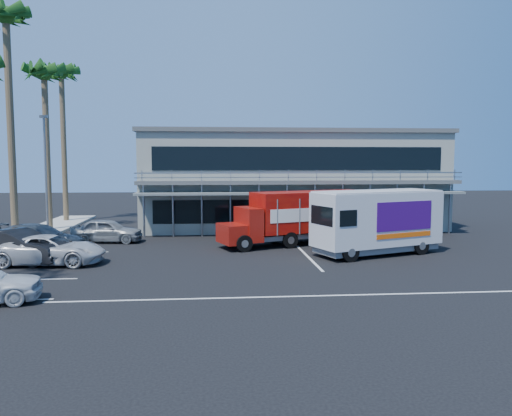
{
  "coord_description": "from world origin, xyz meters",
  "views": [
    {
      "loc": [
        -2.97,
        -23.86,
        4.95
      ],
      "look_at": [
        -0.46,
        4.85,
        2.3
      ],
      "focal_mm": 35.0,
      "sensor_mm": 36.0,
      "label": 1
    }
  ],
  "objects": [
    {
      "name": "red_truck",
      "position": [
        2.39,
        5.74,
        1.74
      ],
      "size": [
        9.61,
        5.29,
        3.18
      ],
      "rotation": [
        0.0,
        0.0,
        0.35
      ],
      "color": "maroon",
      "rests_on": "ground"
    },
    {
      "name": "parked_car_c",
      "position": [
        -10.82,
        0.8,
        0.71
      ],
      "size": [
        5.3,
        2.75,
        1.43
      ],
      "primitive_type": "imported",
      "rotation": [
        0.0,
        0.0,
        1.5
      ],
      "color": "#BABABD",
      "rests_on": "ground"
    },
    {
      "name": "building",
      "position": [
        3.0,
        14.94,
        3.66
      ],
      "size": [
        22.4,
        12.0,
        7.3
      ],
      "color": "gray",
      "rests_on": "ground"
    },
    {
      "name": "palm_d",
      "position": [
        -15.2,
        8.0,
        12.8
      ],
      "size": [
        2.8,
        2.8,
        14.75
      ],
      "color": "brown",
      "rests_on": "ground"
    },
    {
      "name": "light_pole_far",
      "position": [
        -14.2,
        11.0,
        4.5
      ],
      "size": [
        0.5,
        0.25,
        8.09
      ],
      "color": "gray",
      "rests_on": "ground"
    },
    {
      "name": "palm_e",
      "position": [
        -14.7,
        13.0,
        10.57
      ],
      "size": [
        2.8,
        2.8,
        12.25
      ],
      "color": "brown",
      "rests_on": "ground"
    },
    {
      "name": "white_van",
      "position": [
        5.81,
        2.0,
        1.83
      ],
      "size": [
        7.45,
        4.74,
        3.44
      ],
      "rotation": [
        0.0,
        0.0,
        0.36
      ],
      "color": "silver",
      "rests_on": "ground"
    },
    {
      "name": "parked_car_b",
      "position": [
        -12.5,
        1.2,
        0.84
      ],
      "size": [
        5.39,
        3.35,
        1.68
      ],
      "primitive_type": "imported",
      "rotation": [
        0.0,
        0.0,
        1.23
      ],
      "color": "black",
      "rests_on": "ground"
    },
    {
      "name": "palm_f",
      "position": [
        -15.1,
        18.5,
        11.47
      ],
      "size": [
        2.8,
        2.8,
        13.25
      ],
      "color": "brown",
      "rests_on": "ground"
    },
    {
      "name": "parked_car_e",
      "position": [
        -9.5,
        7.42,
        0.73
      ],
      "size": [
        4.45,
        2.13,
        1.47
      ],
      "primitive_type": "imported",
      "rotation": [
        0.0,
        0.0,
        1.47
      ],
      "color": "gray",
      "rests_on": "ground"
    },
    {
      "name": "curb_strip",
      "position": [
        -15.0,
        6.0,
        0.08
      ],
      "size": [
        3.0,
        32.0,
        0.16
      ],
      "primitive_type": "cube",
      "color": "#A5A399",
      "rests_on": "ground"
    },
    {
      "name": "parked_car_d",
      "position": [
        -12.5,
        4.0,
        0.79
      ],
      "size": [
        5.81,
        3.46,
        1.58
      ],
      "primitive_type": "imported",
      "rotation": [
        0.0,
        0.0,
        1.33
      ],
      "color": "#333C45",
      "rests_on": "ground"
    },
    {
      "name": "ground",
      "position": [
        0.0,
        0.0,
        0.0
      ],
      "size": [
        120.0,
        120.0,
        0.0
      ],
      "primitive_type": "plane",
      "color": "black",
      "rests_on": "ground"
    }
  ]
}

